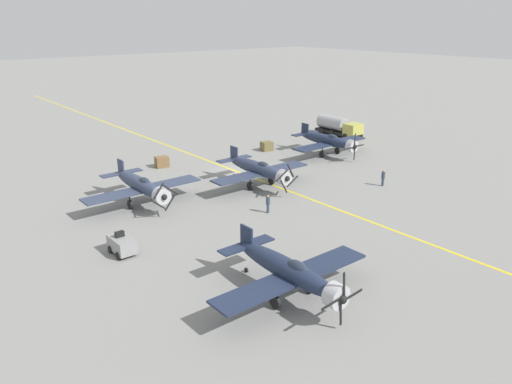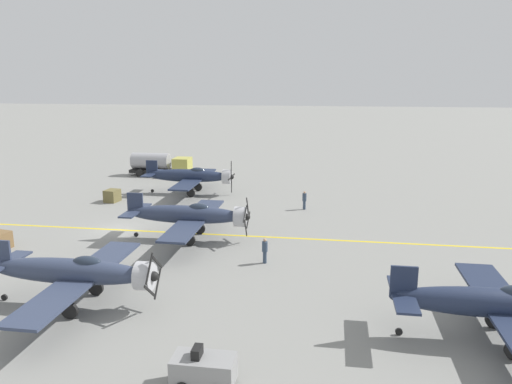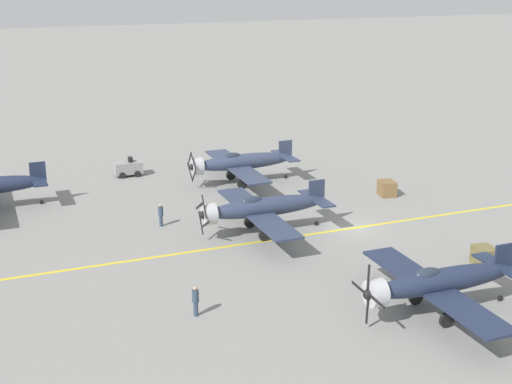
{
  "view_description": "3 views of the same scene",
  "coord_description": "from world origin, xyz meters",
  "px_view_note": "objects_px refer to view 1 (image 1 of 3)",
  "views": [
    {
      "loc": [
        34.49,
        46.72,
        17.49
      ],
      "look_at": [
        6.13,
        11.76,
        1.77
      ],
      "focal_mm": 35.0,
      "sensor_mm": 36.0,
      "label": 1
    },
    {
      "loc": [
        38.2,
        17.57,
        12.51
      ],
      "look_at": [
        -0.92,
        11.5,
        3.49
      ],
      "focal_mm": 35.0,
      "sensor_mm": 36.0,
      "label": 2
    },
    {
      "loc": [
        -44.44,
        25.28,
        19.02
      ],
      "look_at": [
        1.99,
        6.86,
        3.13
      ],
      "focal_mm": 50.0,
      "sensor_mm": 36.0,
      "label": 3
    }
  ],
  "objects_px": {
    "airplane_mid_right": "(141,185)",
    "supply_crate_mid_lane": "(162,162)",
    "tow_tractor": "(122,244)",
    "ground_crew_walking": "(268,203)",
    "fuel_tanker": "(339,127)",
    "airplane_mid_center": "(259,169)",
    "airplane_mid_left": "(328,141)",
    "airplane_far_right": "(289,271)",
    "supply_crate_by_tanker": "(267,146)",
    "ground_crew_inspecting": "(383,177)"
  },
  "relations": [
    {
      "from": "supply_crate_by_tanker",
      "to": "supply_crate_mid_lane",
      "type": "xyz_separation_m",
      "value": [
        15.37,
        -1.99,
        0.02
      ]
    },
    {
      "from": "tow_tractor",
      "to": "supply_crate_by_tanker",
      "type": "height_order",
      "value": "tow_tractor"
    },
    {
      "from": "airplane_far_right",
      "to": "ground_crew_walking",
      "type": "bearing_deg",
      "value": -131.28
    },
    {
      "from": "airplane_mid_left",
      "to": "supply_crate_by_tanker",
      "type": "relative_size",
      "value": 7.95
    },
    {
      "from": "airplane_mid_right",
      "to": "supply_crate_mid_lane",
      "type": "height_order",
      "value": "airplane_mid_right"
    },
    {
      "from": "ground_crew_walking",
      "to": "ground_crew_inspecting",
      "type": "relative_size",
      "value": 0.98
    },
    {
      "from": "supply_crate_by_tanker",
      "to": "supply_crate_mid_lane",
      "type": "relative_size",
      "value": 0.97
    },
    {
      "from": "ground_crew_inspecting",
      "to": "airplane_far_right",
      "type": "bearing_deg",
      "value": 24.16
    },
    {
      "from": "supply_crate_by_tanker",
      "to": "supply_crate_mid_lane",
      "type": "distance_m",
      "value": 15.5
    },
    {
      "from": "ground_crew_walking",
      "to": "supply_crate_by_tanker",
      "type": "distance_m",
      "value": 23.62
    },
    {
      "from": "airplane_mid_right",
      "to": "fuel_tanker",
      "type": "xyz_separation_m",
      "value": [
        -37.93,
        -8.41,
        -0.5
      ]
    },
    {
      "from": "ground_crew_inspecting",
      "to": "ground_crew_walking",
      "type": "bearing_deg",
      "value": -6.96
    },
    {
      "from": "tow_tractor",
      "to": "ground_crew_inspecting",
      "type": "bearing_deg",
      "value": 175.38
    },
    {
      "from": "ground_crew_walking",
      "to": "supply_crate_by_tanker",
      "type": "bearing_deg",
      "value": -129.92
    },
    {
      "from": "airplane_mid_left",
      "to": "ground_crew_inspecting",
      "type": "relative_size",
      "value": 6.56
    },
    {
      "from": "airplane_mid_right",
      "to": "ground_crew_walking",
      "type": "bearing_deg",
      "value": 125.68
    },
    {
      "from": "airplane_mid_left",
      "to": "supply_crate_mid_lane",
      "type": "xyz_separation_m",
      "value": [
        20.13,
        -9.14,
        -1.36
      ]
    },
    {
      "from": "airplane_mid_left",
      "to": "fuel_tanker",
      "type": "height_order",
      "value": "airplane_mid_left"
    },
    {
      "from": "airplane_mid_right",
      "to": "airplane_mid_left",
      "type": "height_order",
      "value": "airplane_mid_left"
    },
    {
      "from": "airplane_mid_center",
      "to": "fuel_tanker",
      "type": "relative_size",
      "value": 1.5
    },
    {
      "from": "fuel_tanker",
      "to": "ground_crew_walking",
      "type": "xyz_separation_m",
      "value": [
        29.69,
        17.91,
        -0.54
      ]
    },
    {
      "from": "airplane_mid_left",
      "to": "ground_crew_walking",
      "type": "relative_size",
      "value": 6.72
    },
    {
      "from": "tow_tractor",
      "to": "airplane_far_right",
      "type": "bearing_deg",
      "value": 113.41
    },
    {
      "from": "fuel_tanker",
      "to": "ground_crew_walking",
      "type": "height_order",
      "value": "fuel_tanker"
    },
    {
      "from": "airplane_mid_right",
      "to": "supply_crate_mid_lane",
      "type": "xyz_separation_m",
      "value": [
        -8.02,
        -10.6,
        -1.36
      ]
    },
    {
      "from": "fuel_tanker",
      "to": "ground_crew_inspecting",
      "type": "height_order",
      "value": "fuel_tanker"
    },
    {
      "from": "supply_crate_by_tanker",
      "to": "fuel_tanker",
      "type": "bearing_deg",
      "value": 179.2
    },
    {
      "from": "airplane_mid_right",
      "to": "tow_tractor",
      "type": "xyz_separation_m",
      "value": [
        6.3,
        8.95,
        -1.22
      ]
    },
    {
      "from": "airplane_mid_center",
      "to": "ground_crew_inspecting",
      "type": "distance_m",
      "value": 13.69
    },
    {
      "from": "fuel_tanker",
      "to": "airplane_mid_left",
      "type": "bearing_deg",
      "value": 35.41
    },
    {
      "from": "airplane_mid_right",
      "to": "supply_crate_by_tanker",
      "type": "bearing_deg",
      "value": -165.01
    },
    {
      "from": "fuel_tanker",
      "to": "supply_crate_mid_lane",
      "type": "xyz_separation_m",
      "value": [
        29.91,
        -2.19,
        -0.86
      ]
    },
    {
      "from": "tow_tractor",
      "to": "ground_crew_walking",
      "type": "xyz_separation_m",
      "value": [
        -14.53,
        0.55,
        0.18
      ]
    },
    {
      "from": "fuel_tanker",
      "to": "airplane_far_right",
      "type": "bearing_deg",
      "value": 38.32
    },
    {
      "from": "airplane_mid_center",
      "to": "supply_crate_mid_lane",
      "type": "relative_size",
      "value": 7.7
    },
    {
      "from": "airplane_far_right",
      "to": "airplane_mid_right",
      "type": "distance_m",
      "value": 22.06
    },
    {
      "from": "airplane_mid_center",
      "to": "supply_crate_mid_lane",
      "type": "height_order",
      "value": "airplane_mid_center"
    },
    {
      "from": "airplane_mid_center",
      "to": "tow_tractor",
      "type": "xyz_separation_m",
      "value": [
        18.79,
        6.0,
        -1.22
      ]
    },
    {
      "from": "airplane_far_right",
      "to": "fuel_tanker",
      "type": "xyz_separation_m",
      "value": [
        -38.55,
        -30.46,
        -0.5
      ]
    },
    {
      "from": "airplane_far_right",
      "to": "tow_tractor",
      "type": "distance_m",
      "value": 14.33
    },
    {
      "from": "airplane_mid_center",
      "to": "airplane_mid_left",
      "type": "xyz_separation_m",
      "value": [
        -15.65,
        -4.41,
        0.0
      ]
    },
    {
      "from": "tow_tractor",
      "to": "fuel_tanker",
      "type": "bearing_deg",
      "value": -158.57
    },
    {
      "from": "airplane_far_right",
      "to": "airplane_mid_left",
      "type": "relative_size",
      "value": 1.0
    },
    {
      "from": "ground_crew_inspecting",
      "to": "supply_crate_by_tanker",
      "type": "bearing_deg",
      "value": -90.34
    },
    {
      "from": "airplane_mid_center",
      "to": "airplane_mid_right",
      "type": "bearing_deg",
      "value": -4.82
    },
    {
      "from": "airplane_mid_center",
      "to": "airplane_far_right",
      "type": "relative_size",
      "value": 1.0
    },
    {
      "from": "supply_crate_by_tanker",
      "to": "airplane_mid_left",
      "type": "bearing_deg",
      "value": 123.68
    },
    {
      "from": "ground_crew_inspecting",
      "to": "supply_crate_mid_lane",
      "type": "height_order",
      "value": "ground_crew_inspecting"
    },
    {
      "from": "airplane_far_right",
      "to": "supply_crate_mid_lane",
      "type": "bearing_deg",
      "value": -110.9
    },
    {
      "from": "airplane_mid_right",
      "to": "airplane_mid_left",
      "type": "bearing_deg",
      "value": 177.75
    }
  ]
}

